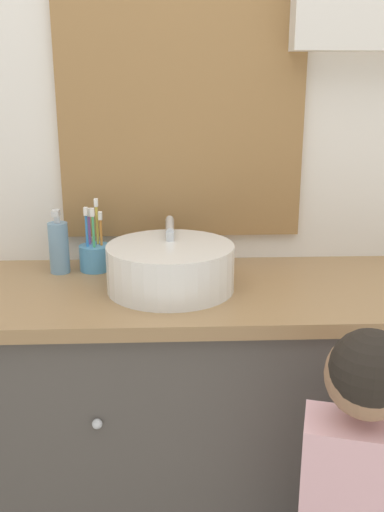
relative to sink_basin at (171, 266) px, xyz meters
name	(u,v)px	position (x,y,z in m)	size (l,w,h in m)	color
wall_back	(231,116)	(0.18, 0.28, 0.36)	(3.20, 0.18, 2.50)	silver
vanity_counter	(227,430)	(0.15, 0.01, -0.49)	(1.46, 0.51, 0.87)	#4C4742
sink_basin	(171,266)	(0.00, 0.00, 0.00)	(0.33, 0.38, 0.15)	white
toothbrush_holder	(95,255)	(-0.21, 0.16, -0.02)	(0.09, 0.09, 0.20)	#4C93C6
soap_dispenser	(59,247)	(-0.31, 0.14, 0.01)	(0.05, 0.05, 0.18)	#6B93B2
child_figure	(357,505)	(0.37, -0.43, -0.38)	(0.32, 0.43, 0.95)	slate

